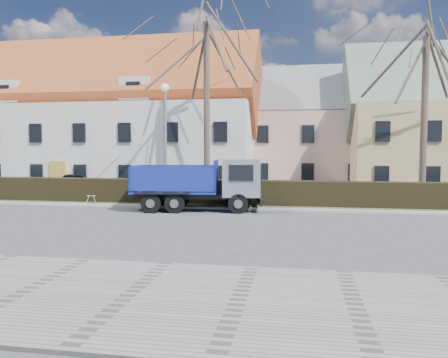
% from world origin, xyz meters
% --- Properties ---
extents(ground, '(120.00, 120.00, 0.00)m').
position_xyz_m(ground, '(0.00, 0.00, 0.00)').
color(ground, '#404043').
extents(sidewalk_near, '(80.00, 5.00, 0.08)m').
position_xyz_m(sidewalk_near, '(0.00, -8.50, 0.04)').
color(sidewalk_near, gray).
rests_on(sidewalk_near, ground).
extents(curb_far, '(80.00, 0.30, 0.12)m').
position_xyz_m(curb_far, '(0.00, 4.60, 0.06)').
color(curb_far, '#ADA9A3').
rests_on(curb_far, ground).
extents(grass_strip, '(80.00, 3.00, 0.10)m').
position_xyz_m(grass_strip, '(0.00, 6.20, 0.05)').
color(grass_strip, '#3C4728').
rests_on(grass_strip, ground).
extents(hedge, '(60.00, 0.90, 1.30)m').
position_xyz_m(hedge, '(0.00, 6.00, 0.65)').
color(hedge, black).
rests_on(hedge, ground).
extents(building_white, '(26.80, 10.80, 9.50)m').
position_xyz_m(building_white, '(-13.00, 16.00, 4.75)').
color(building_white, silver).
rests_on(building_white, ground).
extents(building_pink, '(10.80, 8.80, 8.00)m').
position_xyz_m(building_pink, '(4.00, 20.00, 4.00)').
color(building_pink, '#CC9F90').
rests_on(building_pink, ground).
extents(tree_1, '(9.20, 9.20, 12.65)m').
position_xyz_m(tree_1, '(-2.00, 8.50, 6.33)').
color(tree_1, '#4A3D33').
rests_on(tree_1, ground).
extents(tree_2, '(8.00, 8.00, 11.00)m').
position_xyz_m(tree_2, '(10.00, 8.50, 5.50)').
color(tree_2, '#4A3D33').
rests_on(tree_2, ground).
extents(dump_truck, '(6.79, 3.26, 2.61)m').
position_xyz_m(dump_truck, '(-1.76, 4.02, 1.31)').
color(dump_truck, navy).
rests_on(dump_truck, ground).
extents(streetlight, '(0.53, 0.53, 6.74)m').
position_xyz_m(streetlight, '(-4.05, 7.00, 3.37)').
color(streetlight, '#919599').
rests_on(streetlight, ground).
extents(cart_frame, '(0.76, 0.55, 0.62)m').
position_xyz_m(cart_frame, '(-7.66, 4.69, 0.31)').
color(cart_frame, silver).
rests_on(cart_frame, ground).
extents(parked_car_a, '(4.17, 1.88, 1.39)m').
position_xyz_m(parked_car_a, '(-11.47, 11.33, 0.69)').
color(parked_car_a, black).
rests_on(parked_car_a, ground).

